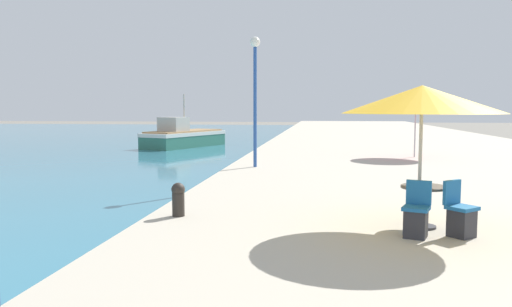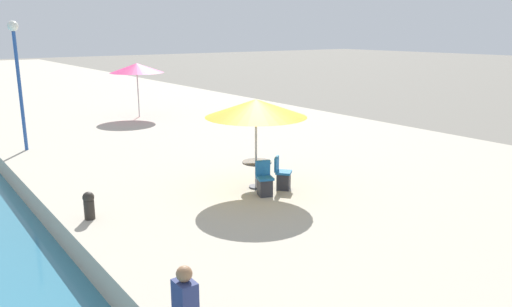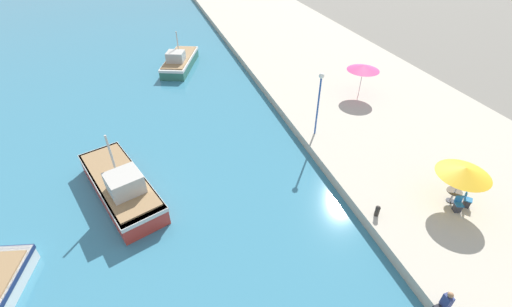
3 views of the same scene
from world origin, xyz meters
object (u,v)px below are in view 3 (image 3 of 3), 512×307
object	(u,v)px
mooring_bollard	(377,210)
person_at_quay	(446,302)
cafe_umbrella_white	(364,68)
lamppost	(319,94)
cafe_table	(453,194)
cafe_umbrella_pink	(465,171)
fishing_boat_far	(180,61)
fishing_boat_mid	(121,185)
cafe_chair_right	(458,206)
cafe_chair_left	(467,201)

from	to	relation	value
mooring_bollard	person_at_quay	bearing A→B (deg)	-94.22
cafe_umbrella_white	lamppost	size ratio (longest dim) A/B	0.58
cafe_table	mooring_bollard	distance (m)	4.54
cafe_umbrella_pink	mooring_bollard	world-z (taller)	cafe_umbrella_pink
cafe_table	fishing_boat_far	bearing A→B (deg)	114.54
fishing_boat_mid	lamppost	size ratio (longest dim) A/B	1.77
cafe_umbrella_pink	person_at_quay	xyz separation A→B (m)	(-4.81, -4.82, -1.77)
fishing_boat_far	cafe_umbrella_white	size ratio (longest dim) A/B	2.75
fishing_boat_far	cafe_chair_right	distance (m)	28.16
cafe_umbrella_white	lamppost	xyz separation A→B (m)	(-6.26, -4.39, 0.67)
fishing_boat_far	cafe_umbrella_pink	world-z (taller)	fishing_boat_far
fishing_boat_mid	cafe_table	size ratio (longest dim) A/B	10.08
fishing_boat_mid	cafe_chair_left	world-z (taller)	fishing_boat_mid
person_at_quay	mooring_bollard	distance (m)	5.28
fishing_boat_far	cafe_chair_right	xyz separation A→B (m)	(11.23, -25.82, 0.24)
fishing_boat_mid	cafe_umbrella_white	xyz separation A→B (m)	(19.46, 6.19, 2.25)
fishing_boat_mid	cafe_chair_right	xyz separation A→B (m)	(17.08, -7.44, 0.15)
fishing_boat_mid	mooring_bollard	world-z (taller)	fishing_boat_mid
person_at_quay	fishing_boat_far	bearing A→B (deg)	102.31
cafe_umbrella_pink	person_at_quay	bearing A→B (deg)	-134.93
cafe_umbrella_white	person_at_quay	size ratio (longest dim) A/B	2.55
cafe_umbrella_white	cafe_chair_left	bearing A→B (deg)	-96.98
lamppost	person_at_quay	bearing A→B (deg)	-93.30
cafe_umbrella_pink	cafe_umbrella_white	xyz separation A→B (m)	(2.23, 13.05, 0.19)
fishing_boat_far	cafe_chair_left	bearing A→B (deg)	-43.11
cafe_table	lamppost	size ratio (longest dim) A/B	0.18
person_at_quay	cafe_umbrella_white	bearing A→B (deg)	68.51
lamppost	cafe_chair_left	bearing A→B (deg)	-63.16
fishing_boat_mid	cafe_umbrella_pink	bearing A→B (deg)	-41.24
cafe_table	lamppost	xyz separation A→B (m)	(-4.14, 8.56, 2.56)
fishing_boat_mid	person_at_quay	xyz separation A→B (m)	(12.42, -11.69, 0.28)
cafe_umbrella_white	lamppost	world-z (taller)	lamppost
person_at_quay	cafe_table	bearing A→B (deg)	45.05
cafe_umbrella_white	lamppost	bearing A→B (deg)	-144.94
cafe_chair_right	cafe_chair_left	bearing A→B (deg)	-149.63
fishing_boat_far	cafe_umbrella_pink	xyz separation A→B (m)	(11.37, -25.24, 2.15)
cafe_table	person_at_quay	size ratio (longest dim) A/B	0.77
fishing_boat_mid	mooring_bollard	bearing A→B (deg)	-46.14
cafe_table	person_at_quay	world-z (taller)	person_at_quay
cafe_chair_left	mooring_bollard	size ratio (longest dim) A/B	1.39
cafe_umbrella_white	cafe_table	bearing A→B (deg)	-99.32
person_at_quay	mooring_bollard	size ratio (longest dim) A/B	1.59
fishing_boat_far	cafe_umbrella_white	world-z (taller)	fishing_boat_far
mooring_bollard	fishing_boat_mid	bearing A→B (deg)	153.38
cafe_umbrella_pink	person_at_quay	distance (m)	7.04
mooring_bollard	lamppost	world-z (taller)	lamppost
cafe_umbrella_pink	lamppost	distance (m)	9.59
cafe_umbrella_white	person_at_quay	xyz separation A→B (m)	(-7.04, -17.88, -1.96)
cafe_umbrella_white	mooring_bollard	world-z (taller)	cafe_umbrella_white
cafe_table	cafe_chair_right	xyz separation A→B (m)	(-0.25, -0.68, -0.21)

